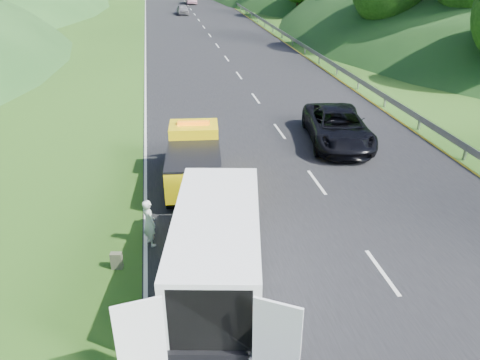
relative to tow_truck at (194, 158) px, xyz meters
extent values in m
plane|color=#38661E|center=(1.89, -4.81, -1.13)|extent=(320.00, 320.00, 0.00)
cube|color=black|center=(4.89, 35.19, -1.12)|extent=(14.00, 200.00, 0.02)
cube|color=gray|center=(12.19, 47.69, -1.13)|extent=(0.06, 140.00, 1.52)
cylinder|color=black|center=(-0.68, 1.85, -0.67)|extent=(0.41, 0.94, 0.91)
cylinder|color=black|center=(1.05, 1.67, -0.67)|extent=(0.41, 0.94, 0.91)
cylinder|color=black|center=(-1.06, -1.78, -0.67)|extent=(0.41, 0.94, 0.91)
cylinder|color=black|center=(0.67, -1.96, -0.67)|extent=(0.41, 0.94, 0.91)
cube|color=yellow|center=(0.10, 0.99, 0.19)|extent=(2.11, 1.66, 1.74)
cube|color=yellow|center=(-0.11, -1.05, -0.03)|extent=(2.32, 3.30, 1.19)
cube|color=black|center=(-0.11, -1.05, 0.61)|extent=(2.32, 3.30, 0.09)
cube|color=black|center=(0.22, 2.08, -0.31)|extent=(1.93, 1.28, 0.64)
cube|color=black|center=(0.28, 2.63, -0.49)|extent=(1.93, 0.38, 0.46)
cube|color=yellow|center=(0.25, 2.40, 0.29)|extent=(1.89, 0.91, 1.00)
cube|color=orange|center=(0.10, 0.99, 1.11)|extent=(1.30, 0.36, 0.15)
cube|color=black|center=(0.17, 1.63, 0.51)|extent=(1.73, 0.25, 0.82)
cylinder|color=black|center=(-0.59, -4.60, -0.70)|extent=(0.48, 0.91, 0.87)
cylinder|color=black|center=(1.33, -4.97, -0.70)|extent=(0.48, 0.91, 0.87)
cylinder|color=black|center=(-1.28, -8.21, -0.70)|extent=(0.48, 0.91, 0.87)
cylinder|color=black|center=(0.63, -8.58, -0.70)|extent=(0.48, 0.91, 0.87)
cube|color=white|center=(0.00, -6.69, 0.33)|extent=(3.24, 5.94, 2.00)
cube|color=white|center=(0.56, -3.77, -0.10)|extent=(2.31, 1.36, 1.08)
cube|color=black|center=(0.52, -3.99, 0.76)|extent=(2.03, 0.74, 0.90)
cube|color=black|center=(-0.52, -9.40, 0.33)|extent=(1.83, 0.45, 1.73)
cube|color=white|center=(-1.99, -9.62, 0.33)|extent=(1.02, 0.23, 1.84)
cube|color=white|center=(0.77, -10.15, 0.33)|extent=(0.92, 0.58, 1.84)
cube|color=black|center=(-0.54, -9.51, -0.64)|extent=(2.16, 0.57, 0.27)
imported|color=white|center=(-1.82, -4.10, -1.13)|extent=(0.65, 0.72, 1.61)
imported|color=tan|center=(-0.39, -5.83, -1.13)|extent=(0.51, 0.44, 0.91)
cube|color=#535540|center=(-2.83, -5.18, -0.86)|extent=(0.36, 0.25, 0.54)
imported|color=black|center=(7.24, 3.18, -1.13)|extent=(3.66, 6.33, 1.66)
imported|color=#59575D|center=(3.26, 53.31, -1.13)|extent=(1.58, 3.93, 1.34)
imported|color=#825667|center=(5.60, 66.89, -1.13)|extent=(1.67, 4.79, 1.58)
camera|label=1|loc=(-1.24, -17.03, 7.52)|focal=35.00mm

